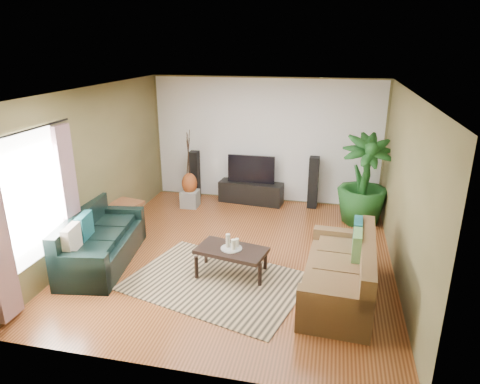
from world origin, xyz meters
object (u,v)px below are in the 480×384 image
(vase, at_px, (189,184))
(coffee_table, at_px, (232,261))
(speaker_right, at_px, (313,182))
(tv_stand, at_px, (251,192))
(sofa_left, at_px, (102,238))
(potted_plant, at_px, (364,180))
(speaker_left, at_px, (195,175))
(television, at_px, (251,169))
(side_table, at_px, (126,217))
(sofa_right, at_px, (339,268))
(pedestal, at_px, (190,199))

(vase, bearing_deg, coffee_table, -59.18)
(speaker_right, bearing_deg, tv_stand, -177.36)
(sofa_left, height_order, potted_plant, potted_plant)
(tv_stand, bearing_deg, speaker_left, -174.12)
(coffee_table, height_order, potted_plant, potted_plant)
(tv_stand, xyz_separation_m, television, (0.00, 0.00, 0.54))
(side_table, bearing_deg, television, 45.44)
(sofa_right, xyz_separation_m, side_table, (-3.89, 1.34, -0.14))
(coffee_table, distance_m, side_table, 2.55)
(sofa_right, bearing_deg, speaker_right, -167.50)
(potted_plant, bearing_deg, coffee_table, -128.77)
(pedestal, bearing_deg, sofa_left, -101.78)
(tv_stand, relative_size, speaker_left, 1.28)
(sofa_left, height_order, side_table, sofa_left)
(speaker_left, height_order, potted_plant, potted_plant)
(sofa_right, height_order, side_table, sofa_right)
(speaker_right, distance_m, potted_plant, 1.20)
(sofa_left, bearing_deg, tv_stand, -37.87)
(sofa_left, xyz_separation_m, speaker_right, (3.14, 3.21, 0.13))
(coffee_table, height_order, tv_stand, tv_stand)
(speaker_left, bearing_deg, television, -0.34)
(vase, height_order, side_table, vase)
(coffee_table, relative_size, vase, 2.27)
(sofa_right, bearing_deg, potted_plant, 174.34)
(sofa_left, xyz_separation_m, coffee_table, (2.10, 0.08, -0.21))
(tv_stand, bearing_deg, side_table, -128.68)
(coffee_table, relative_size, tv_stand, 0.75)
(potted_plant, distance_m, pedestal, 3.63)
(sofa_right, relative_size, tv_stand, 1.43)
(tv_stand, bearing_deg, vase, -150.70)
(potted_plant, xyz_separation_m, vase, (-3.56, 0.08, -0.35))
(speaker_left, relative_size, potted_plant, 0.63)
(sofa_left, bearing_deg, side_table, 0.77)
(television, bearing_deg, potted_plant, -14.83)
(sofa_left, bearing_deg, sofa_right, -101.08)
(television, relative_size, speaker_right, 0.92)
(television, distance_m, pedestal, 1.47)
(sofa_right, bearing_deg, sofa_left, -89.24)
(television, distance_m, potted_plant, 2.41)
(sofa_right, distance_m, tv_stand, 3.87)
(sofa_left, relative_size, vase, 4.23)
(television, xyz_separation_m, speaker_right, (1.35, 0.00, -0.21))
(television, relative_size, vase, 2.23)
(television, xyz_separation_m, potted_plant, (2.33, -0.62, 0.10))
(tv_stand, height_order, vase, vase)
(sofa_left, height_order, tv_stand, sofa_left)
(coffee_table, height_order, speaker_left, speaker_left)
(potted_plant, xyz_separation_m, side_table, (-4.32, -1.41, -0.59))
(potted_plant, relative_size, pedestal, 4.85)
(speaker_left, bearing_deg, pedestal, -84.34)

